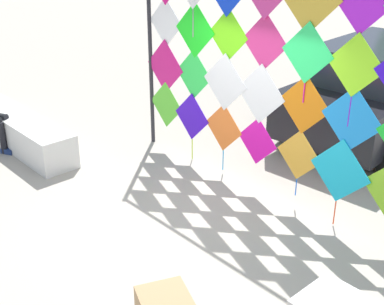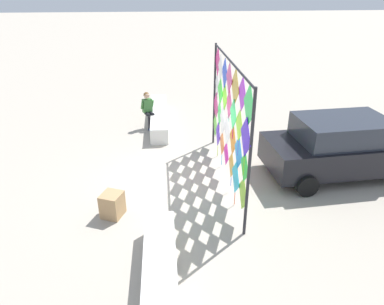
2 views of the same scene
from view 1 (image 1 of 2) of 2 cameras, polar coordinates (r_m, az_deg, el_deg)
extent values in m
plane|color=#ADA393|center=(7.31, -0.69, -7.33)|extent=(120.00, 120.00, 0.00)
cube|color=silver|center=(10.48, -19.70, 3.13)|extent=(4.23, 0.64, 0.58)
cylinder|color=#232328|center=(9.25, -4.60, 11.21)|extent=(0.07, 0.07, 3.48)
cube|color=#53CC2D|center=(9.19, -2.85, 5.26)|extent=(0.83, 0.01, 0.83)
cube|color=#380CCC|center=(8.71, -0.03, 3.95)|extent=(0.82, 0.01, 0.82)
cylinder|color=#B5E516|center=(8.94, 0.02, 0.38)|extent=(0.02, 0.02, 0.38)
cube|color=orange|center=(8.22, 3.47, 2.75)|extent=(0.79, 0.01, 0.79)
cylinder|color=#169DE5|center=(8.46, 3.42, -0.84)|extent=(0.02, 0.02, 0.35)
cube|color=#E410A2|center=(7.79, 7.17, 1.24)|extent=(0.75, 0.01, 0.75)
cube|color=gold|center=(7.37, 11.61, -0.28)|extent=(0.75, 0.01, 0.75)
cylinder|color=blue|center=(7.60, 11.34, -3.74)|extent=(0.02, 0.02, 0.27)
cube|color=#17BBDE|center=(7.02, 15.89, -1.97)|extent=(0.90, 0.01, 0.90)
cylinder|color=red|center=(7.32, 15.36, -6.37)|extent=(0.02, 0.02, 0.36)
cube|color=#CF1570|center=(9.00, -2.98, 9.39)|extent=(0.94, 0.01, 0.94)
cylinder|color=#16E580|center=(9.22, -2.83, 5.04)|extent=(0.02, 0.02, 0.51)
cube|color=#2BE04C|center=(8.48, 0.17, 8.56)|extent=(0.82, 0.01, 0.82)
cylinder|color=#E516BF|center=(8.67, 0.22, 4.65)|extent=(0.02, 0.02, 0.41)
cube|color=white|center=(7.96, 3.61, 7.69)|extent=(0.90, 0.01, 0.90)
cube|color=white|center=(7.52, 7.51, 6.37)|extent=(0.89, 0.01, 0.89)
cube|color=orange|center=(7.09, 12.18, 5.12)|extent=(0.83, 0.01, 0.83)
cube|color=#1989E5|center=(6.73, 17.07, 3.45)|extent=(0.87, 0.01, 0.87)
cylinder|color=orange|center=(6.99, 16.44, -1.69)|extent=(0.02, 0.02, 0.48)
cube|color=white|center=(8.84, -2.92, 14.07)|extent=(0.81, 0.01, 0.81)
cylinder|color=#4EE516|center=(8.97, -2.78, 10.31)|extent=(0.02, 0.02, 0.39)
cube|color=#17EB1E|center=(8.28, 0.31, 13.28)|extent=(0.88, 0.01, 0.88)
cube|color=#6BED15|center=(7.79, 3.97, 12.71)|extent=(0.79, 0.01, 0.79)
cube|color=#CE2B75|center=(7.34, 7.96, 11.89)|extent=(0.81, 0.01, 0.81)
cylinder|color=#16E588|center=(7.48, 7.78, 8.01)|extent=(0.02, 0.02, 0.24)
cube|color=#29EB6B|center=(6.88, 12.51, 10.61)|extent=(0.80, 0.01, 0.80)
cylinder|color=#E5169F|center=(7.03, 12.17, 6.40)|extent=(0.02, 0.02, 0.26)
cube|color=#94F520|center=(6.53, 17.47, 9.11)|extent=(0.78, 0.01, 0.78)
cylinder|color=#7416E5|center=(6.71, 16.89, 4.30)|extent=(0.02, 0.02, 0.39)
cylinder|color=#E516DB|center=(8.29, 0.14, 13.99)|extent=(0.02, 0.02, 0.43)
cube|color=#A91BDD|center=(6.42, 18.29, 15.60)|extent=(0.80, 0.01, 0.80)
cylinder|color=black|center=(9.75, -20.05, 1.51)|extent=(0.11, 0.11, 0.58)
cube|color=navy|center=(9.80, -19.58, 0.14)|extent=(0.26, 0.20, 0.09)
cylinder|color=black|center=(9.87, -19.42, 1.87)|extent=(0.11, 0.11, 0.58)
cube|color=navy|center=(9.92, -18.96, 0.52)|extent=(0.26, 0.20, 0.09)
cube|color=black|center=(10.57, 19.91, 5.73)|extent=(2.30, 4.71, 0.82)
cube|color=#282D38|center=(10.23, 20.10, 9.42)|extent=(1.91, 2.68, 0.65)
cylinder|color=black|center=(12.43, 18.61, 6.62)|extent=(0.29, 0.63, 0.61)
cylinder|color=black|center=(9.83, 10.58, 2.90)|extent=(0.29, 0.63, 0.61)
camera|label=2|loc=(5.92, 102.50, 9.89)|focal=33.07mm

